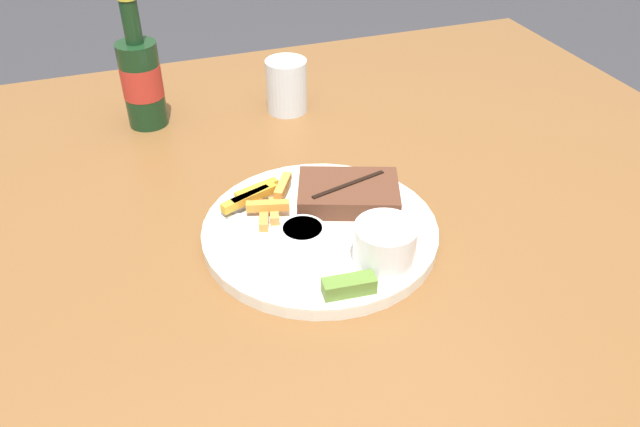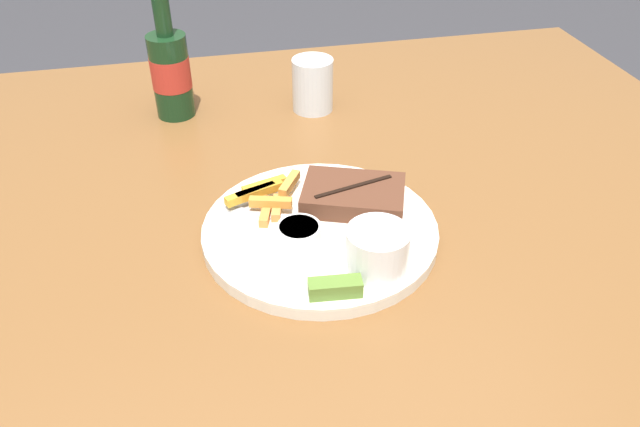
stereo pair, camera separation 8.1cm
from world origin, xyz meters
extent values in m
cube|color=brown|center=(0.00, 0.00, 0.71)|extent=(1.45, 1.31, 0.04)
cylinder|color=brown|center=(0.66, 0.60, 0.34)|extent=(0.06, 0.06, 0.69)
cylinder|color=silver|center=(0.00, 0.00, 0.74)|extent=(0.31, 0.31, 0.01)
cylinder|color=white|center=(0.00, 0.00, 0.74)|extent=(0.31, 0.31, 0.00)
cube|color=#512D1E|center=(0.06, 0.04, 0.76)|extent=(0.16, 0.14, 0.03)
cube|color=black|center=(0.06, 0.04, 0.77)|extent=(0.11, 0.03, 0.00)
cube|color=#C08D28|center=(-0.06, 0.10, 0.75)|extent=(0.07, 0.03, 0.01)
cube|color=orange|center=(-0.06, 0.04, 0.76)|extent=(0.06, 0.03, 0.01)
cube|color=#C0803E|center=(-0.05, 0.04, 0.75)|extent=(0.02, 0.05, 0.01)
cube|color=gold|center=(-0.08, 0.07, 0.76)|extent=(0.07, 0.04, 0.01)
cube|color=#C28824|center=(-0.07, 0.07, 0.76)|extent=(0.07, 0.03, 0.01)
cube|color=#D48A39|center=(-0.03, 0.08, 0.76)|extent=(0.04, 0.05, 0.01)
cube|color=orange|center=(-0.07, 0.04, 0.75)|extent=(0.03, 0.06, 0.01)
cube|color=#C48241|center=(-0.07, 0.07, 0.75)|extent=(0.03, 0.05, 0.01)
cylinder|color=white|center=(0.05, -0.10, 0.77)|extent=(0.08, 0.08, 0.06)
cylinder|color=beige|center=(0.05, -0.10, 0.80)|extent=(0.07, 0.07, 0.01)
cylinder|color=silver|center=(-0.03, -0.03, 0.76)|extent=(0.06, 0.06, 0.03)
cylinder|color=black|center=(-0.03, -0.03, 0.77)|extent=(0.05, 0.05, 0.01)
cube|color=#567A2D|center=(-0.01, -0.13, 0.76)|extent=(0.06, 0.03, 0.02)
cube|color=#B7B7BC|center=(-0.08, 0.04, 0.75)|extent=(0.09, 0.06, 0.00)
cube|color=#B7B7BC|center=(-0.02, 0.01, 0.75)|extent=(0.03, 0.02, 0.00)
cube|color=#B7B7BC|center=(-0.02, 0.01, 0.75)|extent=(0.03, 0.02, 0.00)
cube|color=#B7B7BC|center=(-0.02, 0.02, 0.75)|extent=(0.03, 0.02, 0.00)
cube|color=#B7B7BC|center=(0.04, 0.08, 0.75)|extent=(0.09, 0.09, 0.00)
cube|color=black|center=(-0.02, 0.02, 0.75)|extent=(0.05, 0.05, 0.01)
cylinder|color=#143319|center=(-0.17, 0.40, 0.80)|extent=(0.07, 0.07, 0.14)
cylinder|color=#B22D23|center=(-0.17, 0.40, 0.81)|extent=(0.07, 0.07, 0.06)
cylinder|color=#143319|center=(-0.17, 0.40, 0.91)|extent=(0.03, 0.03, 0.07)
cylinder|color=silver|center=(0.07, 0.37, 0.78)|extent=(0.07, 0.07, 0.09)
camera|label=1|loc=(-0.22, -0.61, 1.25)|focal=35.00mm
camera|label=2|loc=(-0.14, -0.64, 1.25)|focal=35.00mm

